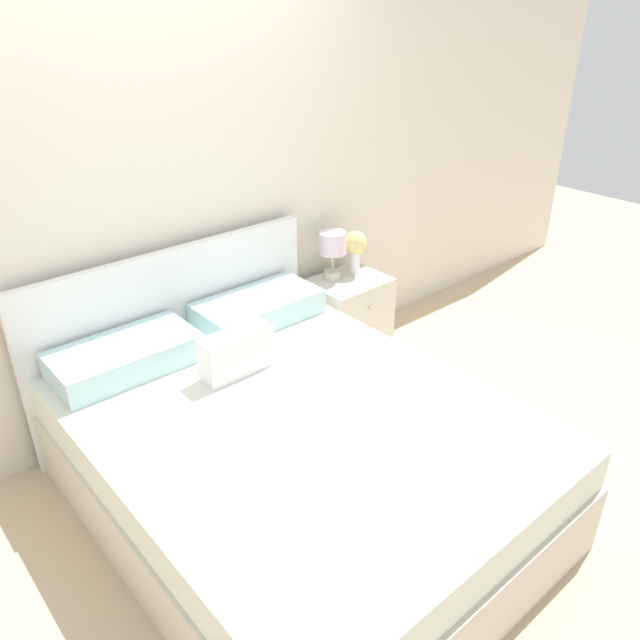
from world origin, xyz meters
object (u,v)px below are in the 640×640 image
bed (285,449)px  flower_vase (355,246)px  table_lamp (333,247)px  nightstand (348,319)px

bed → flower_vase: (1.24, 0.84, 0.45)m
table_lamp → flower_vase: (0.17, -0.02, -0.03)m
table_lamp → nightstand: bearing=-48.8°
table_lamp → flower_vase: 0.18m
bed → flower_vase: size_ratio=7.53×
bed → table_lamp: bearing=39.1°
bed → flower_vase: bearing=34.2°
nightstand → table_lamp: bearing=131.2°
nightstand → flower_vase: flower_vase is taller
bed → table_lamp: 1.45m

